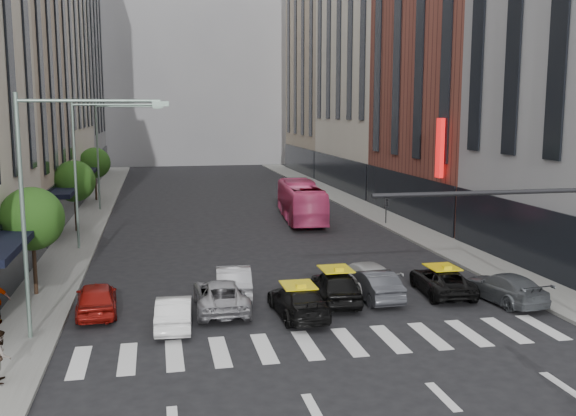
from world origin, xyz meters
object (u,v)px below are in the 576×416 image
streetlamp_far (109,142)px  car_red (97,298)px  streetlamp_mid (91,154)px  streetlamp_near (49,183)px  car_white_front (174,312)px  taxi_center (336,286)px  taxi_left (298,301)px  bus (301,201)px  pedestrian_near (1,356)px

streetlamp_far → car_red: size_ratio=2.20×
car_red → streetlamp_mid: bearing=-88.5°
streetlamp_near → streetlamp_far: 32.00m
streetlamp_mid → car_white_front: (4.34, -15.53, -5.26)m
streetlamp_far → streetlamp_near: bearing=-90.0°
car_white_front → streetlamp_mid: bearing=-70.7°
streetlamp_near → taxi_center: bearing=11.8°
taxi_left → bus: (5.35, 22.90, 0.85)m
car_red → pedestrian_near: (-2.29, -6.75, 0.28)m
streetlamp_mid → car_white_front: streetlamp_mid is taller
streetlamp_far → bus: streetlamp_far is taller
streetlamp_near → taxi_left: streetlamp_near is taller
car_red → taxi_left: 8.49m
streetlamp_far → car_red: (1.20, -29.20, -5.21)m
streetlamp_far → taxi_left: (9.44, -31.20, -5.24)m
streetlamp_mid → car_white_front: bearing=-74.4°
streetlamp_near → streetlamp_mid: size_ratio=1.00×
taxi_center → pedestrian_near: bearing=31.2°
streetlamp_mid → bus: 17.25m
taxi_center → pedestrian_near: size_ratio=2.68×
car_white_front → taxi_center: size_ratio=0.88×
car_white_front → pedestrian_near: pedestrian_near is taller
streetlamp_far → car_white_front: streetlamp_far is taller
streetlamp_near → bus: size_ratio=0.83×
bus → streetlamp_far: bearing=-24.4°
streetlamp_near → taxi_left: (9.44, 0.80, -5.24)m
car_red → streetlamp_far: bearing=-91.3°
car_red → bus: bearing=-126.7°
pedestrian_near → streetlamp_far: bearing=-7.0°
taxi_left → bus: bearing=-106.1°
taxi_left → car_red: bearing=-16.7°
streetlamp_mid → taxi_left: bearing=-58.2°
bus → car_white_front: bearing=70.7°
car_red → car_white_front: bearing=139.8°
car_white_front → taxi_left: bearing=-172.7°
streetlamp_near → streetlamp_mid: (0.00, 16.00, 0.00)m
streetlamp_far → taxi_left: 33.02m
car_red → bus: 24.94m
streetlamp_near → taxi_center: size_ratio=2.03×
car_red → pedestrian_near: bearing=67.6°
car_red → car_white_front: 3.92m
streetlamp_mid → pedestrian_near: 20.58m
car_white_front → bus: bus is taller
taxi_left → taxi_center: bearing=-145.0°
streetlamp_mid → taxi_left: size_ratio=1.97×
pedestrian_near → taxi_left: bearing=-71.1°
streetlamp_far → pedestrian_near: streetlamp_far is taller
streetlamp_near → taxi_center: (11.51, 2.41, -5.15)m
streetlamp_far → bus: 17.53m
bus → pedestrian_near: (-15.89, -27.65, -0.54)m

